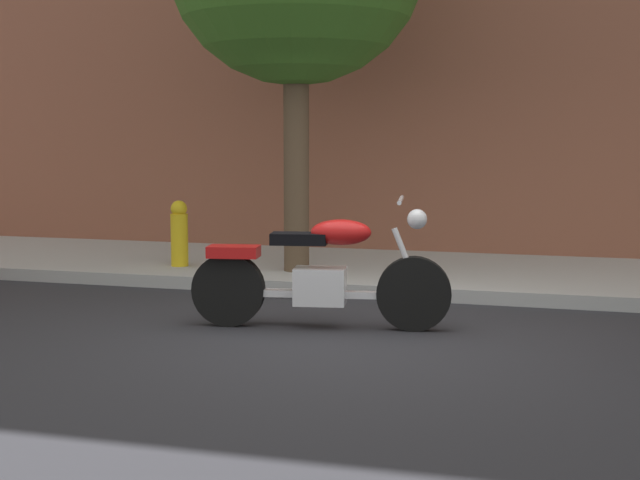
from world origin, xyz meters
name	(u,v)px	position (x,y,z in m)	size (l,w,h in m)	color
ground_plane	(349,336)	(0.00, 0.00, 0.00)	(60.00, 60.00, 0.00)	#28282D
sidewalk	(416,273)	(0.00, 3.13, 0.07)	(19.87, 2.87, 0.14)	#A4A4A4
motorcycle	(320,276)	(-0.32, 0.23, 0.46)	(2.24, 0.74, 1.13)	black
fire_hydrant	(179,239)	(-2.66, 2.43, 0.46)	(0.20, 0.20, 0.91)	gold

